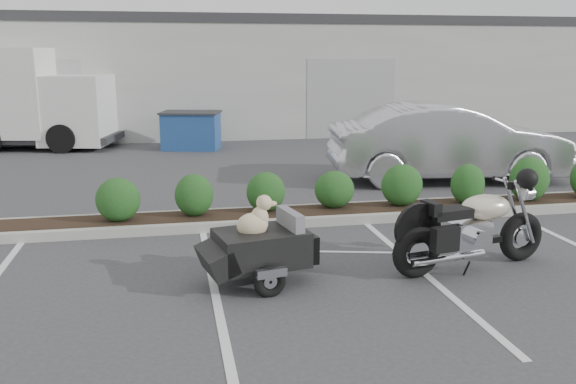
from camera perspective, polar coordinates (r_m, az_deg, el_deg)
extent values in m
plane|color=#38383A|center=(8.32, 3.17, -6.64)|extent=(90.00, 90.00, 0.00)
cube|color=#9E9E93|center=(10.58, 5.52, -1.98)|extent=(12.00, 1.00, 0.15)
cube|color=#9EA099|center=(24.68, -6.61, 10.99)|extent=(26.00, 10.00, 4.00)
torus|color=black|center=(7.86, 11.94, -5.50)|extent=(0.70, 0.31, 0.68)
torus|color=black|center=(8.89, 20.94, -3.92)|extent=(0.70, 0.31, 0.68)
cylinder|color=silver|center=(7.86, 11.94, -5.50)|extent=(0.30, 0.18, 0.29)
cylinder|color=silver|center=(8.89, 20.94, -3.92)|extent=(0.26, 0.15, 0.24)
cylinder|color=silver|center=(8.68, 21.25, -1.77)|extent=(0.44, 0.14, 0.91)
cylinder|color=silver|center=(8.82, 20.35, -1.47)|extent=(0.44, 0.14, 0.91)
cylinder|color=silver|center=(8.55, 20.20, 0.78)|extent=(0.18, 0.71, 0.03)
cylinder|color=silver|center=(8.78, 21.49, -0.12)|extent=(0.16, 0.20, 0.18)
sphere|color=black|center=(8.29, 21.48, 1.17)|extent=(0.31, 0.31, 0.26)
cube|color=silver|center=(8.26, 16.38, -3.74)|extent=(0.62, 0.45, 0.35)
cube|color=black|center=(8.36, 16.87, -4.52)|extent=(0.92, 0.29, 0.08)
ellipsoid|color=beige|center=(8.35, 17.99, -1.35)|extent=(0.74, 0.51, 0.34)
cube|color=black|center=(7.99, 14.81, -1.91)|extent=(0.61, 0.41, 0.12)
cube|color=black|center=(7.81, 13.24, -1.47)|extent=(0.18, 0.32, 0.16)
cylinder|color=silver|center=(7.94, 14.80, -5.99)|extent=(1.07, 0.31, 0.09)
cylinder|color=silver|center=(8.22, 13.26, -5.26)|extent=(1.07, 0.31, 0.09)
cube|color=black|center=(7.69, 14.48, -4.29)|extent=(0.37, 0.21, 0.31)
cube|color=black|center=(7.46, -2.54, -5.23)|extent=(1.20, 0.93, 0.43)
cube|color=slate|center=(7.51, 0.22, -2.89)|extent=(0.25, 0.64, 0.31)
cube|color=slate|center=(7.44, -2.18, -4.41)|extent=(0.83, 0.76, 0.04)
cube|color=black|center=(7.32, -6.68, -6.26)|extent=(0.53, 0.80, 0.37)
cube|color=black|center=(7.68, 1.48, -5.09)|extent=(0.30, 0.54, 0.35)
torus|color=black|center=(7.16, -1.71, -8.36)|extent=(0.41, 0.19, 0.40)
torus|color=black|center=(7.91, -3.94, -6.28)|extent=(0.41, 0.19, 0.40)
cube|color=silver|center=(7.07, -1.56, -7.58)|extent=(0.38, 0.15, 0.10)
cube|color=silver|center=(7.92, -4.08, -5.33)|extent=(0.38, 0.15, 0.10)
cylinder|color=black|center=(7.53, -2.88, -7.27)|extent=(0.23, 0.91, 0.04)
cylinder|color=silver|center=(7.80, 3.13, -5.37)|extent=(0.61, 0.16, 0.04)
ellipsoid|color=beige|center=(7.36, -3.35, -3.13)|extent=(0.43, 0.33, 0.31)
ellipsoid|color=beige|center=(7.37, -2.68, -2.45)|extent=(0.26, 0.25, 0.28)
sphere|color=beige|center=(7.34, -2.25, -1.02)|extent=(0.23, 0.23, 0.19)
ellipsoid|color=beige|center=(7.38, -1.58, -1.10)|extent=(0.16, 0.11, 0.07)
sphere|color=black|center=(7.40, -1.14, -1.06)|extent=(0.04, 0.04, 0.04)
ellipsoid|color=beige|center=(7.27, -2.39, -0.99)|extent=(0.06, 0.05, 0.11)
ellipsoid|color=beige|center=(7.37, -2.70, -0.80)|extent=(0.06, 0.05, 0.11)
cylinder|color=beige|center=(7.38, -2.28, -3.99)|extent=(0.05, 0.05, 0.12)
cylinder|color=beige|center=(7.49, -2.61, -3.74)|extent=(0.05, 0.05, 0.12)
imported|color=silver|center=(13.89, 14.74, 4.49)|extent=(5.34, 2.38, 1.70)
cube|color=navy|center=(18.25, -9.04, 5.65)|extent=(1.81, 1.43, 1.06)
cube|color=#2D2D30|center=(18.19, -9.11, 7.36)|extent=(1.92, 1.54, 0.05)
cube|color=silver|center=(19.25, -19.02, 7.31)|extent=(2.22, 2.43, 2.01)
cube|color=black|center=(19.28, -18.96, 6.50)|extent=(0.43, 1.71, 0.91)
cube|color=#2D2D30|center=(20.14, -24.50, 4.71)|extent=(6.67, 3.28, 0.18)
cylinder|color=black|center=(18.46, -20.43, 4.70)|extent=(0.86, 0.42, 0.82)
cylinder|color=black|center=(20.33, -18.42, 5.54)|extent=(0.86, 0.42, 0.82)
cylinder|color=black|center=(21.11, -23.83, 5.35)|extent=(0.86, 0.42, 0.82)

